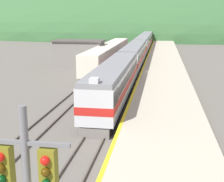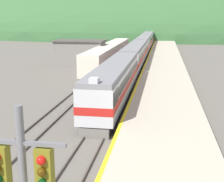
% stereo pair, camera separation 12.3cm
% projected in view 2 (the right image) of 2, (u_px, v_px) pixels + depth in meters
% --- Properties ---
extents(track_main, '(1.52, 180.00, 0.16)m').
position_uv_depth(track_main, '(143.00, 54.00, 73.50)').
color(track_main, '#4C443D').
rests_on(track_main, ground).
extents(track_siding, '(1.52, 180.00, 0.16)m').
position_uv_depth(track_siding, '(124.00, 53.00, 74.24)').
color(track_siding, '#4C443D').
rests_on(track_siding, ground).
extents(platform, '(6.34, 140.00, 1.11)m').
position_uv_depth(platform, '(164.00, 65.00, 53.41)').
color(platform, '#B2A893').
rests_on(platform, ground).
extents(distant_hills, '(234.50, 105.53, 48.62)m').
position_uv_depth(distant_hills, '(154.00, 35.00, 151.26)').
color(distant_hills, '#335B33').
rests_on(distant_hills, ground).
extents(station_shed, '(8.75, 4.84, 4.62)m').
position_uv_depth(station_shed, '(80.00, 53.00, 54.64)').
color(station_shed, slate).
rests_on(station_shed, ground).
extents(express_train_lead_car, '(2.85, 20.27, 4.38)m').
position_uv_depth(express_train_lead_car, '(115.00, 82.00, 31.22)').
color(express_train_lead_car, black).
rests_on(express_train_lead_car, ground).
extents(carriage_second, '(2.84, 22.81, 4.02)m').
position_uv_depth(carriage_second, '(135.00, 55.00, 52.97)').
color(carriage_second, black).
rests_on(carriage_second, ground).
extents(carriage_third, '(2.84, 22.81, 4.02)m').
position_uv_depth(carriage_third, '(144.00, 44.00, 75.71)').
color(carriage_third, black).
rests_on(carriage_third, ground).
extents(carriage_fourth, '(2.84, 22.81, 4.02)m').
position_uv_depth(carriage_fourth, '(149.00, 38.00, 98.45)').
color(carriage_fourth, black).
rests_on(carriage_fourth, ground).
extents(siding_train, '(2.90, 33.64, 3.80)m').
position_uv_depth(siding_train, '(110.00, 55.00, 55.55)').
color(siding_train, black).
rests_on(siding_train, ground).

